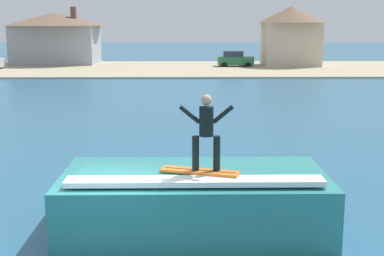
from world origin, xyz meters
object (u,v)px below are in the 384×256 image
Objects in this scene: house_gabled_white at (291,32)px; car_far_shore at (235,59)px; surfer at (206,128)px; house_with_chimney at (56,34)px; wave_crest at (194,200)px; surfboard at (200,171)px.

car_far_shore is at bearing -170.79° from house_gabled_white.
surfer is 50.85m from house_gabled_white.
house_gabled_white reaches higher than house_with_chimney.
car_far_shore is at bearing 83.41° from wave_crest.
house_gabled_white is (27.65, -3.73, 0.29)m from house_with_chimney.
wave_crest is at bearing -73.46° from house_with_chimney.
wave_crest is 0.53× the size of house_with_chimney.
house_gabled_white reaches higher than wave_crest.
surfer is at bearing -103.38° from house_gabled_white.
wave_crest is 0.82× the size of house_gabled_white.
surfboard is (0.12, -0.53, 0.87)m from wave_crest.
surfboard is at bearing -103.54° from house_gabled_white.
surfboard is at bearing -73.50° from house_with_chimney.
surfboard is at bearing 177.31° from surfer.
wave_crest is 48.18m from car_far_shore.
car_far_shore is 0.52× the size of house_gabled_white.
surfboard is 55.50m from house_with_chimney.
house_with_chimney reaches higher than surfer.
house_with_chimney is (-15.89, 53.19, 1.01)m from surfer.
car_far_shore is at bearing 83.78° from surfer.
car_far_shore reaches higher than wave_crest.
surfer is 55.52m from house_with_chimney.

